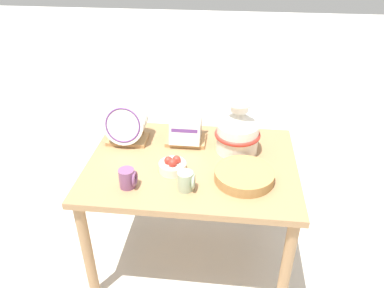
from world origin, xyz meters
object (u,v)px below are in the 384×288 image
(wicker_charger_stack, at_px, (244,176))
(fruit_bowl, at_px, (173,166))
(dish_rack_square_plates, at_px, (186,132))
(mug_sage_glaze, at_px, (186,181))
(dish_rack_round_plates, at_px, (126,126))
(mug_plum_glaze, at_px, (128,178))
(ceramic_vase, at_px, (238,130))

(wicker_charger_stack, distance_m, fruit_bowl, 0.36)
(dish_rack_square_plates, distance_m, fruit_bowl, 0.30)
(mug_sage_glaze, bearing_deg, dish_rack_round_plates, 134.42)
(fruit_bowl, bearing_deg, mug_sage_glaze, -58.24)
(mug_plum_glaze, distance_m, fruit_bowl, 0.24)
(dish_rack_square_plates, bearing_deg, wicker_charger_stack, -45.23)
(wicker_charger_stack, bearing_deg, dish_rack_round_plates, 156.01)
(mug_plum_glaze, bearing_deg, dish_rack_square_plates, 63.45)
(mug_plum_glaze, relative_size, fruit_bowl, 0.70)
(ceramic_vase, relative_size, mug_plum_glaze, 3.11)
(ceramic_vase, height_order, fruit_bowl, ceramic_vase)
(dish_rack_round_plates, height_order, wicker_charger_stack, dish_rack_round_plates)
(dish_rack_square_plates, height_order, mug_sage_glaze, dish_rack_square_plates)
(dish_rack_square_plates, height_order, mug_plum_glaze, dish_rack_square_plates)
(fruit_bowl, bearing_deg, mug_plum_glaze, -141.46)
(wicker_charger_stack, xyz_separation_m, mug_sage_glaze, (-0.27, -0.10, 0.02))
(mug_sage_glaze, bearing_deg, fruit_bowl, 121.76)
(dish_rack_round_plates, bearing_deg, dish_rack_square_plates, 6.11)
(dish_rack_round_plates, distance_m, mug_plum_glaze, 0.43)
(mug_sage_glaze, height_order, mug_plum_glaze, same)
(dish_rack_round_plates, relative_size, mug_plum_glaze, 2.56)
(ceramic_vase, height_order, mug_sage_glaze, ceramic_vase)
(dish_rack_round_plates, bearing_deg, mug_plum_glaze, -74.56)
(wicker_charger_stack, distance_m, mug_plum_glaze, 0.56)
(ceramic_vase, relative_size, dish_rack_square_plates, 1.35)
(dish_rack_round_plates, height_order, fruit_bowl, dish_rack_round_plates)
(ceramic_vase, bearing_deg, dish_rack_round_plates, 177.89)
(dish_rack_square_plates, distance_m, mug_sage_glaze, 0.44)
(mug_sage_glaze, xyz_separation_m, fruit_bowl, (-0.09, 0.14, -0.02))
(ceramic_vase, height_order, wicker_charger_stack, ceramic_vase)
(dish_rack_square_plates, bearing_deg, mug_plum_glaze, -116.55)
(dish_rack_round_plates, xyz_separation_m, fruit_bowl, (0.30, -0.26, -0.07))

